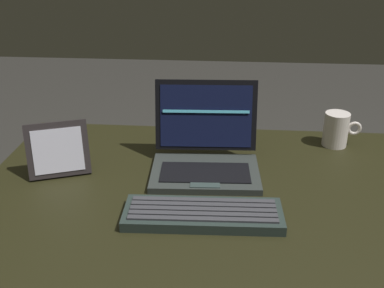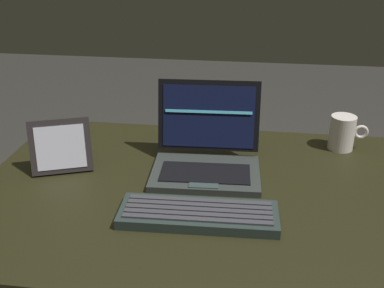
{
  "view_description": "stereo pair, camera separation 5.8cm",
  "coord_description": "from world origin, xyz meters",
  "px_view_note": "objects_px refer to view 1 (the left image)",
  "views": [
    {
      "loc": [
        -0.04,
        -0.98,
        1.31
      ],
      "look_at": [
        -0.13,
        0.05,
        0.83
      ],
      "focal_mm": 43.21,
      "sensor_mm": 36.0,
      "label": 1
    },
    {
      "loc": [
        0.01,
        -0.98,
        1.31
      ],
      "look_at": [
        -0.13,
        0.05,
        0.83
      ],
      "focal_mm": 43.21,
      "sensor_mm": 36.0,
      "label": 2
    }
  ],
  "objects_px": {
    "laptop_front": "(205,154)",
    "photo_frame": "(58,150)",
    "external_keyboard": "(203,214)",
    "coffee_mug": "(336,129)"
  },
  "relations": [
    {
      "from": "laptop_front",
      "to": "coffee_mug",
      "type": "bearing_deg",
      "value": 26.45
    },
    {
      "from": "external_keyboard",
      "to": "coffee_mug",
      "type": "height_order",
      "value": "coffee_mug"
    },
    {
      "from": "laptop_front",
      "to": "coffee_mug",
      "type": "xyz_separation_m",
      "value": [
        0.37,
        0.19,
        0.0
      ]
    },
    {
      "from": "laptop_front",
      "to": "coffee_mug",
      "type": "height_order",
      "value": "laptop_front"
    },
    {
      "from": "external_keyboard",
      "to": "photo_frame",
      "type": "bearing_deg",
      "value": 155.52
    },
    {
      "from": "laptop_front",
      "to": "external_keyboard",
      "type": "height_order",
      "value": "laptop_front"
    },
    {
      "from": "laptop_front",
      "to": "photo_frame",
      "type": "xyz_separation_m",
      "value": [
        -0.37,
        -0.06,
        0.02
      ]
    },
    {
      "from": "laptop_front",
      "to": "photo_frame",
      "type": "height_order",
      "value": "laptop_front"
    },
    {
      "from": "photo_frame",
      "to": "coffee_mug",
      "type": "xyz_separation_m",
      "value": [
        0.75,
        0.24,
        -0.02
      ]
    },
    {
      "from": "laptop_front",
      "to": "photo_frame",
      "type": "bearing_deg",
      "value": -171.25
    }
  ]
}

